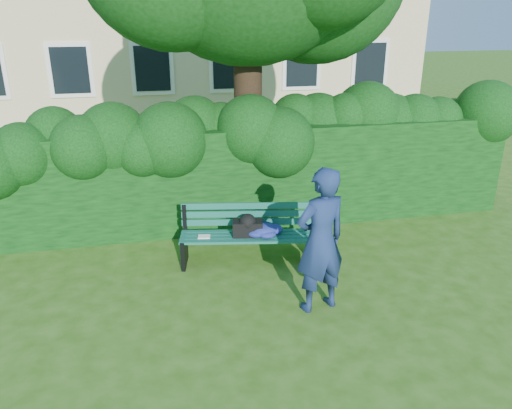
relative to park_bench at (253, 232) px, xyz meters
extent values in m
plane|color=#2B5711|center=(0.05, -0.61, -0.50)|extent=(80.00, 80.00, 0.00)
cube|color=white|center=(-3.55, 9.37, 1.50)|extent=(1.30, 0.08, 1.60)
cube|color=black|center=(-3.55, 9.33, 1.50)|extent=(1.05, 0.04, 1.35)
cube|color=white|center=(-1.15, 9.37, 1.50)|extent=(1.30, 0.08, 1.60)
cube|color=black|center=(-1.15, 9.33, 1.50)|extent=(1.05, 0.04, 1.35)
cube|color=white|center=(1.25, 9.37, 1.50)|extent=(1.30, 0.08, 1.60)
cube|color=black|center=(1.25, 9.33, 1.50)|extent=(1.05, 0.04, 1.35)
cube|color=white|center=(3.65, 9.37, 1.50)|extent=(1.30, 0.08, 1.60)
cube|color=black|center=(3.65, 9.33, 1.50)|extent=(1.05, 0.04, 1.35)
cube|color=white|center=(6.05, 9.37, 1.50)|extent=(1.30, 0.08, 1.60)
cube|color=black|center=(6.05, 9.33, 1.50)|extent=(1.05, 0.04, 1.35)
cube|color=black|center=(0.05, 1.59, 0.40)|extent=(10.00, 1.00, 1.80)
cylinder|color=black|center=(0.31, 1.82, 1.83)|extent=(0.49, 0.49, 4.67)
cube|color=#0F4D40|center=(-0.08, -0.21, -0.05)|extent=(2.10, 0.49, 0.04)
cube|color=#0F4D40|center=(-0.06, -0.10, -0.05)|extent=(2.10, 0.49, 0.04)
cube|color=#0F4D40|center=(-0.03, 0.02, -0.05)|extent=(2.10, 0.49, 0.04)
cube|color=#0F4D40|center=(-0.01, 0.14, -0.05)|extent=(2.10, 0.49, 0.04)
cube|color=#0F4D40|center=(0.00, 0.22, 0.08)|extent=(2.09, 0.43, 0.10)
cube|color=#0F4D40|center=(0.00, 0.23, 0.21)|extent=(2.09, 0.43, 0.10)
cube|color=#0F4D40|center=(0.01, 0.24, 0.34)|extent=(2.09, 0.43, 0.10)
cube|color=black|center=(-1.04, 0.15, -0.28)|extent=(0.15, 0.50, 0.44)
cube|color=black|center=(-0.99, 0.40, 0.15)|extent=(0.07, 0.07, 0.45)
cube|color=black|center=(-1.05, 0.10, -0.06)|extent=(0.14, 0.42, 0.05)
cube|color=black|center=(0.95, -0.22, -0.28)|extent=(0.15, 0.50, 0.44)
cube|color=black|center=(0.99, 0.03, 0.15)|extent=(0.07, 0.07, 0.45)
cube|color=black|center=(0.94, -0.27, -0.06)|extent=(0.14, 0.42, 0.05)
cube|color=white|center=(-0.74, 0.04, -0.02)|extent=(0.20, 0.16, 0.02)
cube|color=black|center=(-0.09, -0.03, 0.08)|extent=(0.48, 0.32, 0.23)
imported|color=navy|center=(0.56, -1.43, 0.46)|extent=(0.79, 0.62, 1.92)
camera|label=1|loc=(-1.44, -6.76, 3.12)|focal=35.00mm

